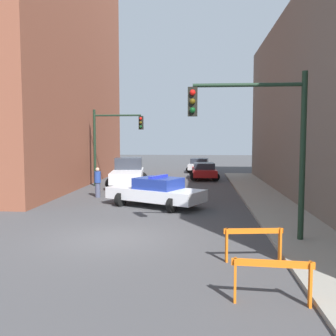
% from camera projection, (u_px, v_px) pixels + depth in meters
% --- Properties ---
extents(ground_plane, '(120.00, 120.00, 0.00)m').
position_uv_depth(ground_plane, '(116.00, 238.00, 12.29)').
color(ground_plane, '#424244').
extents(sidewalk_right, '(2.40, 44.00, 0.12)m').
position_uv_depth(sidewalk_right, '(310.00, 241.00, 11.76)').
color(sidewalk_right, gray).
rests_on(sidewalk_right, ground_plane).
extents(traffic_light_near, '(3.64, 0.35, 5.20)m').
position_uv_depth(traffic_light_near, '(265.00, 130.00, 11.56)').
color(traffic_light_near, black).
rests_on(traffic_light_near, sidewalk_right).
extents(traffic_light_far, '(3.44, 0.35, 5.20)m').
position_uv_depth(traffic_light_far, '(110.00, 136.00, 25.30)').
color(traffic_light_far, black).
rests_on(traffic_light_far, ground_plane).
extents(police_car, '(5.02, 3.83, 1.52)m').
position_uv_depth(police_car, '(156.00, 192.00, 17.89)').
color(police_car, white).
rests_on(police_car, ground_plane).
extents(white_truck, '(3.07, 5.61, 1.90)m').
position_uv_depth(white_truck, '(128.00, 173.00, 25.65)').
color(white_truck, silver).
rests_on(white_truck, ground_plane).
extents(parked_car_near, '(2.40, 4.38, 1.31)m').
position_uv_depth(parked_car_near, '(204.00, 171.00, 29.81)').
color(parked_car_near, maroon).
rests_on(parked_car_near, ground_plane).
extents(parked_car_mid, '(2.55, 4.46, 1.31)m').
position_uv_depth(parked_car_mid, '(200.00, 165.00, 36.30)').
color(parked_car_mid, silver).
rests_on(parked_car_mid, ground_plane).
extents(pedestrian_crossing, '(0.51, 0.51, 1.66)m').
position_uv_depth(pedestrian_crossing, '(98.00, 182.00, 20.68)').
color(pedestrian_crossing, '#474C66').
rests_on(pedestrian_crossing, ground_plane).
extents(barrier_front, '(1.60, 0.27, 0.90)m').
position_uv_depth(barrier_front, '(272.00, 274.00, 7.36)').
color(barrier_front, orange).
rests_on(barrier_front, ground_plane).
extents(barrier_mid, '(1.59, 0.35, 0.90)m').
position_uv_depth(barrier_mid, '(253.00, 239.00, 9.94)').
color(barrier_mid, orange).
rests_on(barrier_mid, ground_plane).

